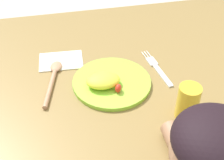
# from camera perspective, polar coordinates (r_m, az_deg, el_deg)

# --- Properties ---
(dining_table) EXTENTS (1.35, 0.91, 0.75)m
(dining_table) POSITION_cam_1_polar(r_m,az_deg,el_deg) (1.17, 0.29, -2.86)
(dining_table) COLOR olive
(dining_table) RESTS_ON ground_plane
(plate) EXTENTS (0.26, 0.26, 0.05)m
(plate) POSITION_cam_1_polar(r_m,az_deg,el_deg) (1.02, -0.41, -0.36)
(plate) COLOR #93D338
(plate) RESTS_ON dining_table
(fork) EXTENTS (0.05, 0.21, 0.01)m
(fork) POSITION_cam_1_polar(r_m,az_deg,el_deg) (1.10, 8.24, 2.00)
(fork) COLOR silver
(fork) RESTS_ON dining_table
(spoon) EXTENTS (0.08, 0.23, 0.02)m
(spoon) POSITION_cam_1_polar(r_m,az_deg,el_deg) (1.06, -10.58, 0.48)
(spoon) COLOR tan
(spoon) RESTS_ON dining_table
(drinking_cup) EXTENTS (0.06, 0.06, 0.11)m
(drinking_cup) POSITION_cam_1_polar(r_m,az_deg,el_deg) (0.92, 13.55, -3.90)
(drinking_cup) COLOR gold
(drinking_cup) RESTS_ON dining_table
(napkin) EXTENTS (0.16, 0.12, 0.00)m
(napkin) POSITION_cam_1_polar(r_m,az_deg,el_deg) (1.14, -9.21, 3.44)
(napkin) COLOR white
(napkin) RESTS_ON dining_table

